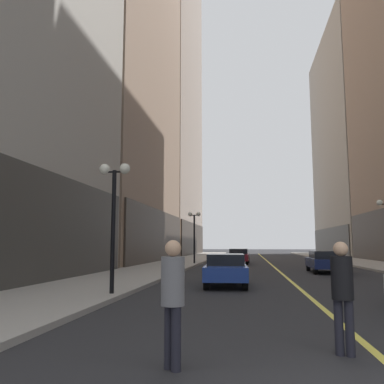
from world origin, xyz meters
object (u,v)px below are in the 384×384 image
(car_navy, at_px, (326,261))
(car_maroon, at_px, (239,256))
(pedestrian_in_black_coat, at_px, (342,288))
(street_lamp_left_far, at_px, (194,226))
(street_lamp_left_near, at_px, (114,198))
(pedestrian_in_grey_suit, at_px, (173,293))
(car_blue, at_px, (226,269))

(car_navy, bearing_deg, car_maroon, 118.36)
(pedestrian_in_black_coat, bearing_deg, street_lamp_left_far, 102.35)
(pedestrian_in_black_coat, relative_size, street_lamp_left_near, 0.40)
(car_maroon, xyz_separation_m, pedestrian_in_black_coat, (2.22, -29.19, 0.32))
(car_navy, distance_m, pedestrian_in_black_coat, 19.30)
(car_navy, height_order, pedestrian_in_black_coat, pedestrian_in_black_coat)
(car_navy, relative_size, pedestrian_in_grey_suit, 2.57)
(street_lamp_left_far, bearing_deg, pedestrian_in_black_coat, -77.65)
(car_navy, relative_size, street_lamp_left_far, 1.04)
(car_navy, distance_m, pedestrian_in_grey_suit, 20.90)
(car_blue, xyz_separation_m, car_maroon, (0.17, 18.89, 0.00))
(car_maroon, relative_size, street_lamp_left_far, 0.93)
(street_lamp_left_near, bearing_deg, street_lamp_left_far, 90.00)
(car_navy, xyz_separation_m, street_lamp_left_near, (-9.15, -12.96, 2.54))
(car_maroon, height_order, street_lamp_left_near, street_lamp_left_near)
(street_lamp_left_far, bearing_deg, pedestrian_in_grey_suit, -83.21)
(pedestrian_in_black_coat, height_order, street_lamp_left_near, street_lamp_left_near)
(car_maroon, bearing_deg, street_lamp_left_far, -147.43)
(street_lamp_left_near, bearing_deg, car_maroon, 81.03)
(car_blue, relative_size, street_lamp_left_near, 0.92)
(street_lamp_left_far, bearing_deg, car_navy, -40.61)
(pedestrian_in_grey_suit, relative_size, street_lamp_left_far, 0.41)
(car_blue, xyz_separation_m, pedestrian_in_black_coat, (2.39, -10.30, 0.32))
(pedestrian_in_grey_suit, relative_size, pedestrian_in_black_coat, 1.01)
(car_maroon, distance_m, pedestrian_in_grey_suit, 30.25)
(pedestrian_in_grey_suit, bearing_deg, street_lamp_left_near, 115.07)
(pedestrian_in_grey_suit, bearing_deg, car_maroon, 89.38)
(car_navy, bearing_deg, street_lamp_left_near, -125.22)
(pedestrian_in_black_coat, height_order, street_lamp_left_far, street_lamp_left_far)
(car_blue, bearing_deg, street_lamp_left_far, 101.89)
(car_blue, bearing_deg, car_navy, 56.99)
(car_blue, distance_m, pedestrian_in_black_coat, 10.58)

